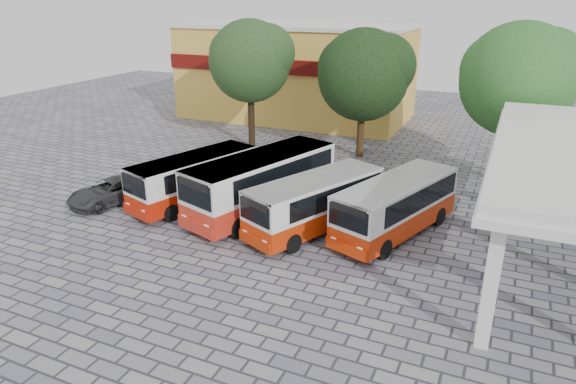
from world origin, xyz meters
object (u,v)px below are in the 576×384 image
at_px(bus_centre_left, 262,181).
at_px(bus_centre_right, 315,201).
at_px(bus_far_right, 396,204).
at_px(parked_car, 111,191).
at_px(bus_far_left, 194,177).

relative_size(bus_centre_left, bus_centre_right, 1.17).
bearing_deg(bus_centre_right, bus_centre_left, -169.74).
distance_m(bus_far_right, parked_car, 15.37).
bearing_deg(bus_far_right, bus_centre_right, -143.29).
distance_m(bus_far_left, bus_centre_left, 4.03).
xyz_separation_m(bus_far_left, bus_centre_left, (4.01, 0.20, 0.28)).
bearing_deg(bus_centre_right, bus_far_right, 41.28).
relative_size(bus_centre_left, bus_far_right, 1.16).
relative_size(bus_far_left, bus_centre_left, 0.85).
height_order(bus_far_left, bus_centre_left, bus_centre_left).
bearing_deg(bus_far_left, bus_centre_right, 13.38).
xyz_separation_m(bus_centre_left, bus_centre_right, (3.24, -0.79, -0.28)).
bearing_deg(parked_car, bus_far_left, 41.23).
relative_size(bus_centre_left, parked_car, 1.96).
bearing_deg(bus_far_right, bus_centre_left, -157.75).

